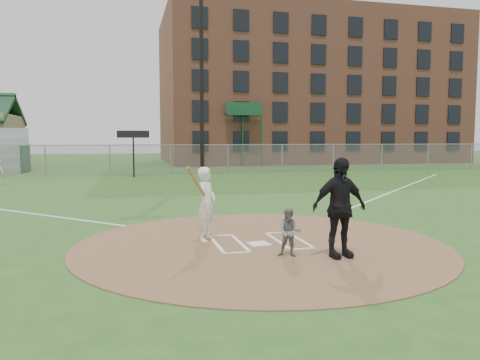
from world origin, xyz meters
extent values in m
plane|color=#29551D|center=(0.00, 0.00, 0.00)|extent=(140.00, 140.00, 0.00)
cylinder|color=brown|center=(0.00, 0.00, 0.01)|extent=(8.40, 8.40, 0.02)
cube|color=silver|center=(-0.08, -0.13, 0.03)|extent=(0.50, 0.50, 0.03)
cube|color=white|center=(9.00, 9.00, 0.01)|extent=(17.04, 17.04, 0.01)
imported|color=slate|center=(0.24, -1.27, 0.51)|extent=(0.59, 0.54, 0.99)
imported|color=black|center=(1.18, -1.56, 1.03)|extent=(1.22, 0.61, 2.01)
cube|color=white|center=(-1.00, 0.15, 0.03)|extent=(0.08, 1.80, 0.01)
cube|color=white|center=(-0.45, 0.15, 0.03)|extent=(0.08, 1.80, 0.01)
cube|color=white|center=(-0.72, 1.05, 0.03)|extent=(0.62, 0.08, 0.01)
cube|color=white|center=(-0.72, -0.75, 0.03)|extent=(0.62, 0.08, 0.01)
cube|color=white|center=(1.00, 0.15, 0.03)|extent=(0.08, 1.80, 0.01)
cube|color=white|center=(0.45, 0.15, 0.03)|extent=(0.08, 1.80, 0.01)
cube|color=white|center=(0.72, 1.05, 0.03)|extent=(0.62, 0.08, 0.01)
cube|color=white|center=(0.72, -0.75, 0.03)|extent=(0.62, 0.08, 0.01)
imported|color=white|center=(-1.15, 0.57, 0.88)|extent=(0.69, 0.75, 1.73)
cylinder|color=olive|center=(-1.45, 0.17, 1.45)|extent=(0.50, 0.44, 0.70)
cube|color=slate|center=(0.00, 22.00, 1.00)|extent=(56.00, 0.03, 2.00)
cube|color=gray|center=(0.00, 22.00, 2.00)|extent=(56.00, 0.06, 0.06)
cube|color=gray|center=(0.00, 22.00, 1.00)|extent=(56.08, 0.08, 2.00)
cube|color=#194728|center=(-10.00, 26.20, 1.00)|extent=(0.08, 3.20, 2.00)
cube|color=#A25C46|center=(16.00, 38.00, 7.50)|extent=(30.00, 16.00, 15.00)
cube|color=black|center=(15.90, 29.94, 7.40)|extent=(26.60, 0.10, 12.20)
cube|color=#194728|center=(7.00, 29.34, 4.50)|extent=(3.20, 1.00, 0.15)
cube|color=#194728|center=(7.00, 29.84, 2.25)|extent=(0.12, 0.12, 4.50)
cube|color=#194728|center=(8.50, 28.89, 2.25)|extent=(0.12, 0.12, 4.50)
cube|color=#194728|center=(7.00, 29.34, 5.05)|extent=(3.20, 0.08, 1.00)
cylinder|color=black|center=(2.00, 21.00, 6.00)|extent=(0.26, 0.26, 12.00)
cylinder|color=black|center=(-2.50, 20.20, 1.30)|extent=(0.10, 0.10, 2.60)
cube|color=black|center=(-2.50, 20.20, 2.70)|extent=(2.00, 0.10, 0.45)
camera|label=1|loc=(-2.94, -10.09, 2.39)|focal=35.00mm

